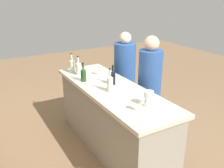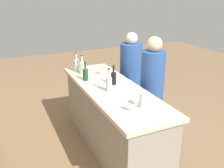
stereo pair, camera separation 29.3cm
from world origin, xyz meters
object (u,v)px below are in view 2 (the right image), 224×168
object	(u,v)px
wine_glass_near_center	(135,104)
person_left_guest	(152,93)
person_center_guest	(131,78)
water_pitcher	(144,100)
wine_bottle_center_olive_green	(85,73)
wine_bottle_second_right_clear_pale	(82,67)
wine_bottle_leftmost_clear_pale	(109,83)
wine_glass_near_right	(76,64)
wine_bottle_rightmost_clear_pale	(77,64)
wine_bottle_second_left_near_black	(114,77)
wine_glass_near_left	(103,69)

from	to	relation	value
wine_glass_near_center	person_left_guest	world-z (taller)	person_left_guest
person_center_guest	water_pitcher	bearing A→B (deg)	58.68
wine_bottle_center_olive_green	wine_bottle_second_right_clear_pale	xyz separation A→B (m)	(0.31, -0.05, 0.01)
wine_bottle_leftmost_clear_pale	wine_glass_near_right	distance (m)	1.07
wine_bottle_second_right_clear_pale	water_pitcher	distance (m)	1.43
wine_bottle_rightmost_clear_pale	person_center_guest	distance (m)	1.04
wine_glass_near_right	wine_glass_near_center	bearing A→B (deg)	-176.65
wine_glass_near_right	wine_bottle_leftmost_clear_pale	bearing A→B (deg)	-174.56
water_pitcher	wine_bottle_leftmost_clear_pale	bearing A→B (deg)	16.30
wine_bottle_leftmost_clear_pale	person_left_guest	bearing A→B (deg)	-79.58
wine_bottle_leftmost_clear_pale	person_center_guest	bearing A→B (deg)	-41.40
person_left_guest	person_center_guest	world-z (taller)	person_left_guest
wine_bottle_leftmost_clear_pale	wine_glass_near_right	world-z (taller)	wine_bottle_leftmost_clear_pale
wine_bottle_second_right_clear_pale	wine_glass_near_center	xyz separation A→B (m)	(-1.50, -0.08, 0.00)
wine_bottle_center_olive_green	wine_glass_near_center	distance (m)	1.20
wine_bottle_leftmost_clear_pale	wine_bottle_rightmost_clear_pale	world-z (taller)	same
water_pitcher	person_left_guest	size ratio (longest dim) A/B	0.11
wine_bottle_second_left_near_black	person_left_guest	bearing A→B (deg)	-96.22
wine_bottle_rightmost_clear_pale	person_center_guest	xyz separation A→B (m)	(-0.01, -0.97, -0.37)
wine_bottle_rightmost_clear_pale	wine_glass_near_center	world-z (taller)	wine_bottle_rightmost_clear_pale
wine_glass_near_left	wine_glass_near_center	distance (m)	1.32
wine_bottle_leftmost_clear_pale	wine_bottle_center_olive_green	size ratio (longest dim) A/B	1.13
wine_bottle_leftmost_clear_pale	wine_glass_near_center	world-z (taller)	wine_bottle_leftmost_clear_pale
wine_bottle_leftmost_clear_pale	wine_glass_near_center	distance (m)	0.67
wine_bottle_rightmost_clear_pale	wine_bottle_second_right_clear_pale	bearing A→B (deg)	-163.08
wine_bottle_leftmost_clear_pale	wine_bottle_center_olive_green	xyz separation A→B (m)	(0.52, 0.14, -0.01)
wine_bottle_rightmost_clear_pale	person_left_guest	bearing A→B (deg)	-133.61
water_pitcher	person_center_guest	bearing A→B (deg)	-23.83
wine_bottle_leftmost_clear_pale	wine_glass_near_right	xyz separation A→B (m)	(1.06, 0.10, -0.01)
wine_bottle_leftmost_clear_pale	wine_bottle_second_left_near_black	world-z (taller)	wine_bottle_leftmost_clear_pale
wine_bottle_leftmost_clear_pale	water_pitcher	xyz separation A→B (m)	(-0.58, -0.17, -0.03)
person_center_guest	wine_bottle_second_left_near_black	bearing A→B (deg)	40.27
wine_glass_near_right	water_pitcher	size ratio (longest dim) A/B	0.85
wine_bottle_second_left_near_black	wine_glass_near_left	bearing A→B (deg)	-3.76
wine_bottle_center_olive_green	person_center_guest	xyz separation A→B (m)	(0.44, -0.98, -0.35)
wine_glass_near_center	water_pitcher	bearing A→B (deg)	-60.16
wine_glass_near_right	person_left_guest	world-z (taller)	person_left_guest
wine_bottle_center_olive_green	person_center_guest	size ratio (longest dim) A/B	0.18
water_pitcher	person_center_guest	world-z (taller)	person_center_guest
wine_glass_near_center	water_pitcher	world-z (taller)	water_pitcher
wine_glass_near_left	wine_glass_near_right	distance (m)	0.52
wine_bottle_center_olive_green	wine_glass_near_right	world-z (taller)	wine_bottle_center_olive_green
wine_bottle_leftmost_clear_pale	wine_bottle_second_left_near_black	bearing A→B (deg)	-38.10
wine_bottle_rightmost_clear_pale	wine_glass_near_right	distance (m)	0.09
wine_bottle_second_left_near_black	wine_glass_near_right	world-z (taller)	wine_bottle_second_left_near_black
wine_glass_near_left	person_center_guest	world-z (taller)	person_center_guest
wine_bottle_second_right_clear_pale	wine_glass_near_center	size ratio (longest dim) A/B	1.85
wine_bottle_center_olive_green	water_pitcher	xyz separation A→B (m)	(-1.10, -0.30, -0.02)
wine_glass_near_center	water_pitcher	xyz separation A→B (m)	(0.10, -0.17, -0.03)
wine_bottle_second_left_near_black	wine_bottle_second_right_clear_pale	bearing A→B (deg)	21.06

